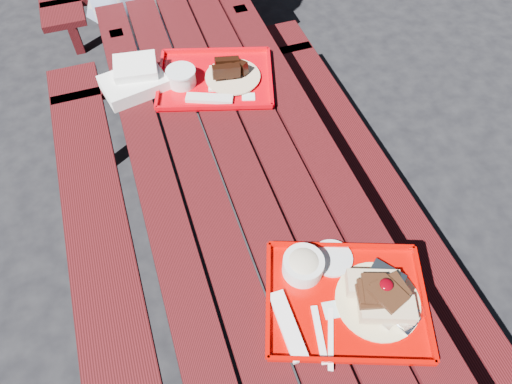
% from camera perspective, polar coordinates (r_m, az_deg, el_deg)
% --- Properties ---
extents(ground, '(60.00, 60.00, 0.00)m').
position_cam_1_polar(ground, '(2.26, -1.25, -9.27)').
color(ground, black).
rests_on(ground, ground).
extents(picnic_table_near, '(1.41, 2.40, 0.75)m').
position_cam_1_polar(picnic_table_near, '(1.78, -1.57, -1.18)').
color(picnic_table_near, '#440D11').
rests_on(picnic_table_near, ground).
extents(near_tray, '(0.56, 0.50, 0.15)m').
position_cam_1_polar(near_tray, '(1.37, 11.18, -11.93)').
color(near_tray, '#BE0400').
rests_on(near_tray, picnic_table_near).
extents(far_tray, '(0.55, 0.48, 0.08)m').
position_cam_1_polar(far_tray, '(1.94, -5.37, 13.99)').
color(far_tray, '#D2000B').
rests_on(far_tray, picnic_table_near).
extents(white_cloth, '(0.28, 0.23, 0.10)m').
position_cam_1_polar(white_cloth, '(1.96, -14.94, 13.46)').
color(white_cloth, white).
rests_on(white_cloth, picnic_table_near).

